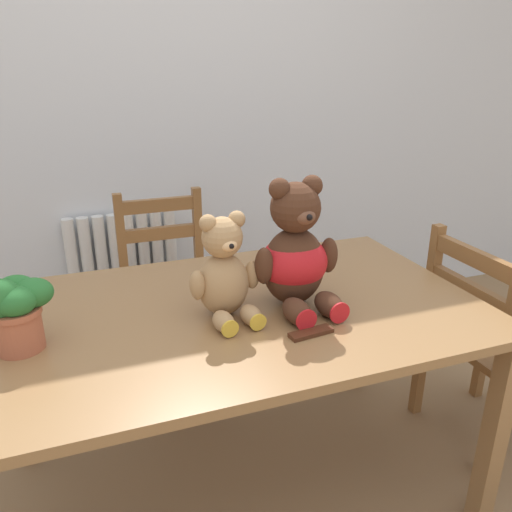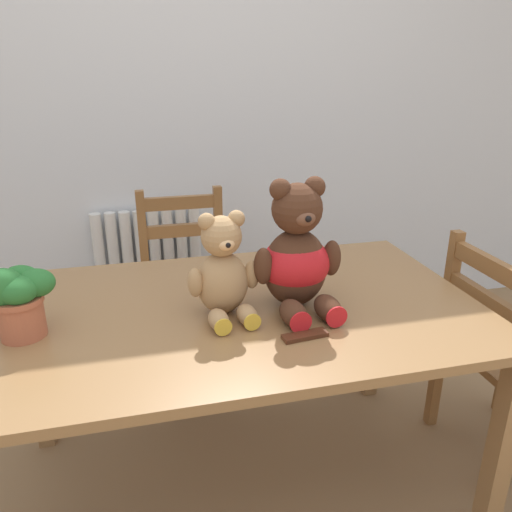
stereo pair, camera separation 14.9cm
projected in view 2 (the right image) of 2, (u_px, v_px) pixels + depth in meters
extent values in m
cube|color=silver|center=(183.00, 95.00, 2.54)|extent=(8.00, 0.04, 2.60)
cylinder|color=silver|center=(102.00, 278.00, 2.70)|extent=(0.06, 0.06, 0.73)
cylinder|color=silver|center=(116.00, 277.00, 2.72)|extent=(0.06, 0.06, 0.73)
cylinder|color=silver|center=(130.00, 276.00, 2.73)|extent=(0.06, 0.06, 0.73)
cylinder|color=silver|center=(144.00, 275.00, 2.75)|extent=(0.06, 0.06, 0.73)
cylinder|color=silver|center=(157.00, 273.00, 2.77)|extent=(0.06, 0.06, 0.73)
cylinder|color=silver|center=(170.00, 272.00, 2.78)|extent=(0.06, 0.06, 0.73)
cylinder|color=silver|center=(183.00, 271.00, 2.80)|extent=(0.06, 0.06, 0.73)
cylinder|color=silver|center=(196.00, 270.00, 2.81)|extent=(0.06, 0.06, 0.73)
cube|color=silver|center=(155.00, 329.00, 2.88)|extent=(0.58, 0.10, 0.04)
cube|color=olive|center=(236.00, 310.00, 1.57)|extent=(1.52, 0.92, 0.03)
cube|color=olive|center=(499.00, 456.00, 1.49)|extent=(0.06, 0.06, 0.70)
cube|color=olive|center=(35.00, 369.00, 1.91)|extent=(0.06, 0.06, 0.70)
cube|color=olive|center=(374.00, 325.00, 2.23)|extent=(0.06, 0.06, 0.70)
cube|color=brown|center=(188.00, 296.00, 2.31)|extent=(0.40, 0.41, 0.03)
cube|color=brown|center=(235.00, 355.00, 2.27)|extent=(0.04, 0.04, 0.42)
cube|color=brown|center=(155.00, 365.00, 2.18)|extent=(0.04, 0.04, 0.42)
cube|color=brown|center=(220.00, 275.00, 2.52)|extent=(0.04, 0.04, 0.91)
cube|color=brown|center=(147.00, 282.00, 2.44)|extent=(0.04, 0.04, 0.91)
cube|color=brown|center=(180.00, 203.00, 2.34)|extent=(0.32, 0.03, 0.06)
cube|color=brown|center=(181.00, 230.00, 2.39)|extent=(0.32, 0.03, 0.06)
cube|color=brown|center=(506.00, 370.00, 2.16)|extent=(0.04, 0.04, 0.42)
cube|color=brown|center=(443.00, 334.00, 2.00)|extent=(0.04, 0.04, 0.87)
cube|color=brown|center=(492.00, 267.00, 1.69)|extent=(0.03, 0.36, 0.06)
cube|color=brown|center=(486.00, 300.00, 1.73)|extent=(0.03, 0.36, 0.06)
ellipsoid|color=tan|center=(223.00, 283.00, 1.50)|extent=(0.17, 0.15, 0.19)
sphere|color=tan|center=(221.00, 236.00, 1.44)|extent=(0.12, 0.12, 0.12)
sphere|color=tan|center=(235.00, 219.00, 1.44)|extent=(0.05, 0.05, 0.05)
sphere|color=tan|center=(207.00, 222.00, 1.41)|extent=(0.05, 0.05, 0.05)
ellipsoid|color=#E5B279|center=(226.00, 244.00, 1.41)|extent=(0.06, 0.05, 0.04)
sphere|color=black|center=(228.00, 245.00, 1.39)|extent=(0.02, 0.02, 0.02)
ellipsoid|color=tan|center=(252.00, 274.00, 1.50)|extent=(0.05, 0.05, 0.09)
ellipsoid|color=tan|center=(195.00, 283.00, 1.45)|extent=(0.05, 0.05, 0.09)
ellipsoid|color=tan|center=(247.00, 315.00, 1.45)|extent=(0.07, 0.10, 0.06)
cylinder|color=gold|center=(253.00, 322.00, 1.41)|extent=(0.05, 0.01, 0.05)
ellipsoid|color=tan|center=(219.00, 320.00, 1.42)|extent=(0.07, 0.10, 0.06)
cylinder|color=gold|center=(223.00, 327.00, 1.38)|extent=(0.05, 0.01, 0.05)
ellipsoid|color=#472819|center=(295.00, 268.00, 1.54)|extent=(0.21, 0.18, 0.25)
sphere|color=#472819|center=(297.00, 209.00, 1.47)|extent=(0.15, 0.15, 0.15)
sphere|color=#472819|center=(315.00, 187.00, 1.46)|extent=(0.06, 0.06, 0.06)
sphere|color=#472819|center=(280.00, 190.00, 1.43)|extent=(0.06, 0.06, 0.06)
ellipsoid|color=brown|center=(305.00, 218.00, 1.42)|extent=(0.07, 0.06, 0.05)
sphere|color=black|center=(308.00, 219.00, 1.40)|extent=(0.02, 0.02, 0.02)
ellipsoid|color=#472819|center=(332.00, 258.00, 1.54)|extent=(0.06, 0.06, 0.12)
ellipsoid|color=#472819|center=(263.00, 266.00, 1.48)|extent=(0.06, 0.06, 0.12)
ellipsoid|color=#472819|center=(328.00, 308.00, 1.47)|extent=(0.08, 0.13, 0.07)
cylinder|color=red|center=(337.00, 317.00, 1.42)|extent=(0.07, 0.01, 0.07)
ellipsoid|color=#472819|center=(293.00, 313.00, 1.44)|extent=(0.08, 0.13, 0.07)
cylinder|color=red|center=(301.00, 323.00, 1.39)|extent=(0.07, 0.01, 0.07)
ellipsoid|color=red|center=(295.00, 264.00, 1.53)|extent=(0.23, 0.20, 0.18)
cylinder|color=#B25B3D|center=(21.00, 317.00, 1.37)|extent=(0.12, 0.12, 0.12)
cylinder|color=#B25B3D|center=(18.00, 300.00, 1.35)|extent=(0.13, 0.13, 0.02)
ellipsoid|color=#286B2D|center=(35.00, 283.00, 1.36)|extent=(0.11, 0.09, 0.08)
ellipsoid|color=#286B2D|center=(21.00, 282.00, 1.37)|extent=(0.11, 0.08, 0.10)
ellipsoid|color=#286B2D|center=(8.00, 283.00, 1.35)|extent=(0.12, 0.09, 0.07)
ellipsoid|color=#286B2D|center=(3.00, 288.00, 1.32)|extent=(0.11, 0.09, 0.11)
ellipsoid|color=#286B2D|center=(18.00, 290.00, 1.32)|extent=(0.10, 0.09, 0.08)
cube|color=#472314|center=(305.00, 336.00, 1.38)|extent=(0.13, 0.05, 0.01)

